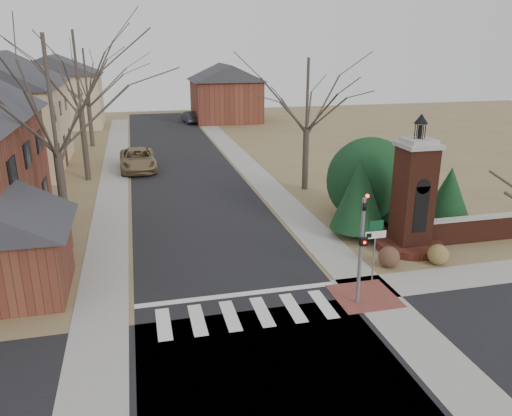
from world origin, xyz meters
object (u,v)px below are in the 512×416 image
object	(u,v)px
traffic_signal_pole	(362,240)
pickup_truck	(138,160)
sign_post	(375,239)
distant_car	(190,117)
brick_gate_monument	(412,206)

from	to	relation	value
traffic_signal_pole	pickup_truck	bearing A→B (deg)	108.05
sign_post	pickup_truck	xyz separation A→B (m)	(-8.99, 22.22, -1.14)
traffic_signal_pole	sign_post	distance (m)	2.02
sign_post	distant_car	world-z (taller)	sign_post
sign_post	pickup_truck	distance (m)	24.00
brick_gate_monument	sign_post	bearing A→B (deg)	-138.58
traffic_signal_pole	distant_car	world-z (taller)	traffic_signal_pole
sign_post	distant_car	bearing A→B (deg)	92.76
traffic_signal_pole	brick_gate_monument	size ratio (longest dim) A/B	0.69
pickup_truck	distant_car	bearing A→B (deg)	72.54
brick_gate_monument	pickup_truck	bearing A→B (deg)	122.84
sign_post	pickup_truck	bearing A→B (deg)	112.04
traffic_signal_pole	pickup_truck	xyz separation A→B (m)	(-7.70, 23.63, -1.77)
traffic_signal_pole	pickup_truck	size ratio (longest dim) A/B	0.77
sign_post	brick_gate_monument	distance (m)	4.55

